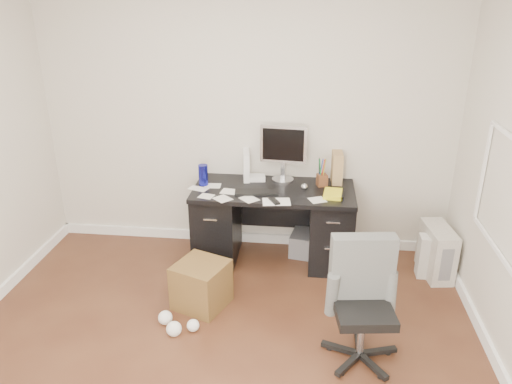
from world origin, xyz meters
TOP-DOWN VIEW (x-y plane):
  - ground at (0.00, 0.00)m, footprint 4.00×4.00m
  - room_shell at (0.03, 0.03)m, footprint 4.02×4.02m
  - desk at (0.30, 1.65)m, footprint 1.50×0.70m
  - loose_papers at (0.10, 1.60)m, footprint 1.10×0.60m
  - lcd_monitor at (0.37, 1.87)m, footprint 0.47×0.29m
  - keyboard at (0.15, 1.52)m, footprint 0.40×0.18m
  - computer_mouse at (0.58, 1.65)m, footprint 0.08×0.08m
  - travel_mug at (-0.37, 1.68)m, footprint 0.10×0.10m
  - white_binder at (0.01, 1.88)m, footprint 0.15×0.26m
  - magazine_file at (0.88, 1.91)m, footprint 0.14×0.26m
  - pen_cup at (0.75, 1.78)m, footprint 0.14×0.14m
  - yellow_book at (0.85, 1.54)m, footprint 0.20×0.24m
  - paper_remote at (0.35, 1.35)m, footprint 0.27×0.22m
  - office_chair at (1.04, 0.30)m, footprint 0.58×0.58m
  - pc_tower at (1.82, 1.55)m, footprint 0.27×0.50m
  - shopping_bag at (1.80, 1.50)m, footprint 0.30×0.22m
  - wicker_basket at (-0.23, 0.83)m, footprint 0.51×0.51m
  - desk_printer at (0.67, 1.79)m, footprint 0.43×0.38m

SIDE VIEW (x-z plane):
  - ground at x=0.00m, z-range 0.00..0.00m
  - desk_printer at x=0.67m, z-range 0.00..0.23m
  - wicker_basket at x=-0.23m, z-range 0.00..0.39m
  - shopping_bag at x=1.80m, z-range 0.00..0.41m
  - pc_tower at x=1.82m, z-range 0.00..0.48m
  - desk at x=0.30m, z-range 0.02..0.77m
  - office_chair at x=1.04m, z-range 0.00..0.92m
  - loose_papers at x=0.10m, z-range 0.75..0.75m
  - paper_remote at x=0.35m, z-range 0.75..0.77m
  - keyboard at x=0.15m, z-range 0.75..0.77m
  - yellow_book at x=0.85m, z-range 0.75..0.79m
  - computer_mouse at x=0.58m, z-range 0.75..0.81m
  - travel_mug at x=-0.37m, z-range 0.75..0.95m
  - pen_cup at x=0.75m, z-range 0.75..1.02m
  - white_binder at x=0.01m, z-range 0.75..1.03m
  - magazine_file at x=0.88m, z-range 0.75..1.05m
  - lcd_monitor at x=0.37m, z-range 0.75..1.31m
  - room_shell at x=0.03m, z-range 0.30..3.01m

